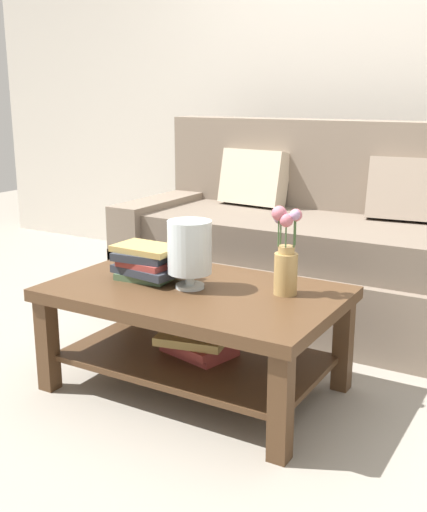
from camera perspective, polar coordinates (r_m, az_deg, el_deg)
ground_plane at (r=2.95m, az=3.57°, el=-9.72°), size 10.00×10.00×0.00m
back_wall at (r=4.23m, az=14.48°, el=16.03°), size 6.40×0.12×2.70m
couch at (r=3.50m, az=9.44°, el=0.36°), size 2.11×0.90×1.06m
coffee_table at (r=2.60m, az=-1.67°, el=-5.55°), size 1.17×0.73×0.44m
book_stack_main at (r=2.68m, az=-5.99°, el=-0.59°), size 0.31×0.23×0.14m
glass_hurricane_vase at (r=2.52m, az=-2.16°, el=0.65°), size 0.18×0.18×0.28m
flower_pitcher at (r=2.46m, az=6.52°, el=0.19°), size 0.12×0.11×0.35m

